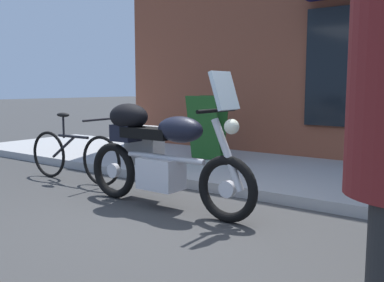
{
  "coord_description": "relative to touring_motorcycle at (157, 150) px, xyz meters",
  "views": [
    {
      "loc": [
        2.38,
        -2.95,
        1.25
      ],
      "look_at": [
        -0.21,
        0.58,
        0.7
      ],
      "focal_mm": 40.41,
      "sensor_mm": 36.0,
      "label": 1
    }
  ],
  "objects": [
    {
      "name": "sandwich_board_sign",
      "position": [
        -0.85,
        2.19,
        0.02
      ],
      "size": [
        0.55,
        0.42,
        0.99
      ],
      "color": "#1E511E",
      "rests_on": "sidewalk_curb"
    },
    {
      "name": "parked_bicycle",
      "position": [
        -1.68,
        0.26,
        -0.24
      ],
      "size": [
        1.65,
        0.48,
        0.91
      ],
      "color": "black",
      "rests_on": "ground_plane"
    },
    {
      "name": "touring_motorcycle",
      "position": [
        0.0,
        0.0,
        0.0
      ],
      "size": [
        2.13,
        0.67,
        1.39
      ],
      "color": "black",
      "rests_on": "ground_plane"
    },
    {
      "name": "ground_plane",
      "position": [
        0.54,
        -0.42,
        -0.6
      ],
      "size": [
        80.0,
        80.0,
        0.0
      ],
      "primitive_type": "plane",
      "color": "#363636"
    }
  ]
}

